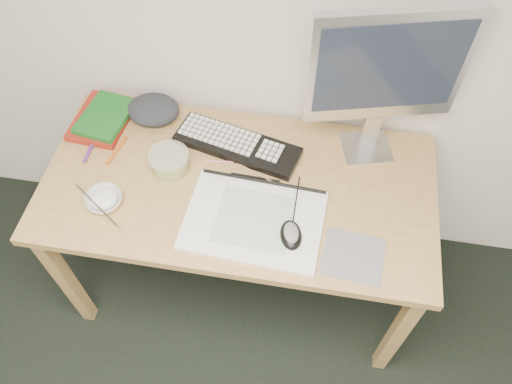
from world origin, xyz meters
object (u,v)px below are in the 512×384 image
keyboard (237,145)px  rice_bowl (104,200)px  sketchpad (254,220)px  monitor (387,72)px  desk (239,197)px

keyboard → rice_bowl: bearing=-127.2°
sketchpad → monitor: monitor is taller
monitor → rice_bowl: monitor is taller
sketchpad → keyboard: bearing=113.7°
sketchpad → keyboard: keyboard is taller
monitor → rice_bowl: size_ratio=4.69×
keyboard → desk: bearing=-64.5°
desk → monitor: size_ratio=2.36×
monitor → rice_bowl: bearing=-170.2°
sketchpad → rice_bowl: size_ratio=3.64×
sketchpad → rice_bowl: bearing=-175.2°
keyboard → monitor: (0.48, 0.08, 0.36)m
sketchpad → keyboard: 0.33m
sketchpad → monitor: 0.64m
desk → rice_bowl: size_ratio=11.06×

